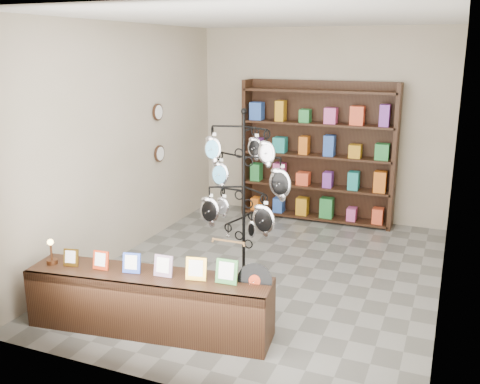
# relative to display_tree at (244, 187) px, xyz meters

# --- Properties ---
(ground) EXTENTS (5.00, 5.00, 0.00)m
(ground) POSITION_rel_display_tree_xyz_m (0.13, 0.50, -1.19)
(ground) COLOR slate
(ground) RESTS_ON ground
(room_envelope) EXTENTS (5.00, 5.00, 5.00)m
(room_envelope) POSITION_rel_display_tree_xyz_m (0.13, 0.50, 0.66)
(room_envelope) COLOR #B3A290
(room_envelope) RESTS_ON ground
(display_tree) EXTENTS (1.06, 0.92, 2.06)m
(display_tree) POSITION_rel_display_tree_xyz_m (0.00, 0.00, 0.00)
(display_tree) COLOR black
(display_tree) RESTS_ON ground
(front_shelf) EXTENTS (2.44, 0.81, 0.85)m
(front_shelf) POSITION_rel_display_tree_xyz_m (-0.47, -1.28, -0.89)
(front_shelf) COLOR black
(front_shelf) RESTS_ON ground
(back_shelving) EXTENTS (2.42, 0.36, 2.20)m
(back_shelving) POSITION_rel_display_tree_xyz_m (0.13, 2.80, -0.16)
(back_shelving) COLOR black
(back_shelving) RESTS_ON ground
(wall_clocks) EXTENTS (0.03, 0.24, 0.84)m
(wall_clocks) POSITION_rel_display_tree_xyz_m (-1.84, 1.30, 0.31)
(wall_clocks) COLOR black
(wall_clocks) RESTS_ON ground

